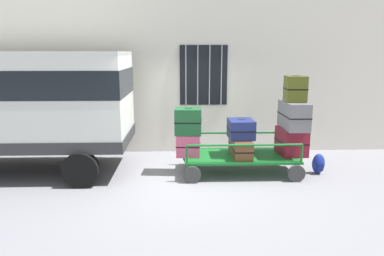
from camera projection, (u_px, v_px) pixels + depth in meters
ground_plane at (187, 178)px, 7.33m from camera, size 40.00×40.00×0.00m
building_wall at (185, 55)px, 8.95m from camera, size 12.00×0.37×5.00m
van at (20, 99)px, 7.39m from camera, size 4.52×2.01×2.59m
luggage_cart at (240, 157)px, 7.62m from camera, size 2.46×1.28×0.40m
cart_railing at (240, 140)px, 7.54m from camera, size 2.36×1.14×0.39m
suitcase_left_bottom at (188, 145)px, 7.52m from camera, size 0.53×0.50×0.47m
suitcase_left_middle at (188, 121)px, 7.42m from camera, size 0.59×0.52×0.55m
suitcase_midleft_bottom at (240, 147)px, 7.53m from camera, size 0.40×0.97×0.38m
suitcase_midleft_middle at (241, 129)px, 7.45m from camera, size 0.54×0.62×0.40m
suitcase_center_bottom at (291, 141)px, 7.60m from camera, size 0.59×0.72×0.58m
suitcase_center_middle at (294, 115)px, 7.43m from camera, size 0.46×0.93×0.58m
suitcase_center_top at (295, 89)px, 7.32m from camera, size 0.45×0.45×0.54m
backpack at (318, 164)px, 7.58m from camera, size 0.27×0.22×0.44m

